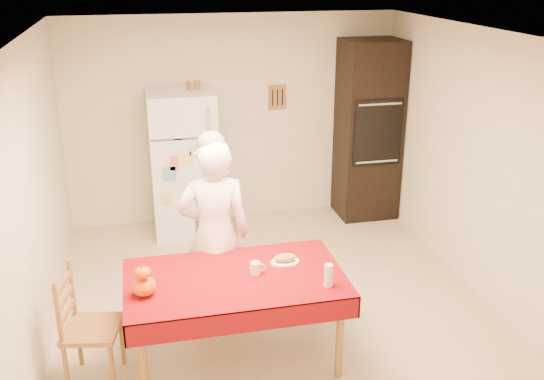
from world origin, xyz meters
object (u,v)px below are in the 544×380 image
object	(u,v)px
wine_glass	(329,275)
coffee_mug	(255,268)
chair_left	(83,323)
refrigerator	(184,164)
dining_table	(235,285)
seated_woman	(215,235)
pumpkin_lower	(144,286)
bread_plate	(285,262)
oven_cabinet	(368,130)
chair_far	(220,258)

from	to	relation	value
wine_glass	coffee_mug	bearing A→B (deg)	148.90
chair_left	wine_glass	size ratio (longest dim) A/B	5.40
refrigerator	coffee_mug	bearing A→B (deg)	-82.99
dining_table	coffee_mug	size ratio (longest dim) A/B	17.00
seated_woman	coffee_mug	xyz separation A→B (m)	(0.24, -0.57, -0.05)
dining_table	pumpkin_lower	world-z (taller)	pumpkin_lower
pumpkin_lower	bread_plate	bearing A→B (deg)	12.53
seated_woman	oven_cabinet	bearing A→B (deg)	-131.76
oven_cabinet	coffee_mug	xyz separation A→B (m)	(-1.96, -2.66, -0.29)
bread_plate	pumpkin_lower	bearing A→B (deg)	-167.47
oven_cabinet	chair_left	bearing A→B (deg)	-141.08
refrigerator	bread_plate	world-z (taller)	refrigerator
chair_far	bread_plate	bearing A→B (deg)	-64.95
chair_left	dining_table	bearing A→B (deg)	-79.54
seated_woman	coffee_mug	distance (m)	0.62
refrigerator	chair_far	xyz separation A→B (m)	(0.16, -1.79, -0.34)
seated_woman	bread_plate	bearing A→B (deg)	143.52
chair_left	bread_plate	bearing A→B (deg)	-74.64
bread_plate	coffee_mug	bearing A→B (deg)	-155.72
oven_cabinet	chair_far	bearing A→B (deg)	-139.15
seated_woman	pumpkin_lower	distance (m)	0.93
seated_woman	dining_table	bearing A→B (deg)	102.15
oven_cabinet	bread_plate	distance (m)	3.06
oven_cabinet	seated_woman	xyz separation A→B (m)	(-2.20, -2.09, -0.24)
oven_cabinet	bread_plate	xyz separation A→B (m)	(-1.69, -2.54, -0.33)
chair_far	wine_glass	size ratio (longest dim) A/B	5.40
refrigerator	chair_left	distance (m)	2.82
pumpkin_lower	dining_table	bearing A→B (deg)	9.65
dining_table	chair_left	world-z (taller)	chair_left
refrigerator	chair_far	distance (m)	1.83
coffee_mug	pumpkin_lower	bearing A→B (deg)	-171.45
seated_woman	bread_plate	xyz separation A→B (m)	(0.51, -0.45, -0.09)
coffee_mug	bread_plate	bearing A→B (deg)	24.28
pumpkin_lower	wine_glass	world-z (taller)	wine_glass
refrigerator	dining_table	world-z (taller)	refrigerator
chair_left	seated_woman	world-z (taller)	seated_woman
chair_left	pumpkin_lower	bearing A→B (deg)	-94.20
dining_table	seated_woman	size ratio (longest dim) A/B	0.99
dining_table	wine_glass	world-z (taller)	wine_glass
chair_left	pumpkin_lower	xyz separation A→B (m)	(0.47, -0.13, 0.32)
pumpkin_lower	wine_glass	size ratio (longest dim) A/B	1.04
pumpkin_lower	wine_glass	bearing A→B (deg)	-7.27
chair_far	chair_left	size ratio (longest dim) A/B	1.00
dining_table	pumpkin_lower	bearing A→B (deg)	-170.35
dining_table	coffee_mug	world-z (taller)	coffee_mug
pumpkin_lower	bread_plate	world-z (taller)	pumpkin_lower
chair_far	pumpkin_lower	world-z (taller)	chair_far
coffee_mug	refrigerator	bearing A→B (deg)	97.01
oven_cabinet	bread_plate	bearing A→B (deg)	-123.68
wine_glass	pumpkin_lower	bearing A→B (deg)	172.73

